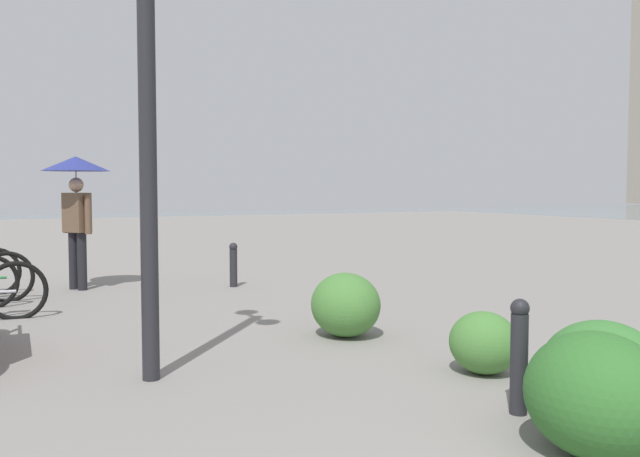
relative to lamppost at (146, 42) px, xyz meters
The scene contains 8 objects.
lamppost is the anchor object (origin of this frame).
pedestrian 5.53m from the lamppost, ahead, with size 1.00×1.00×2.03m.
bollard_near 3.66m from the lamppost, 133.77° to the right, with size 0.13×0.13×0.80m.
bollard_mid 5.70m from the lamppost, 26.84° to the right, with size 0.13×0.13×0.70m.
shrub_low 3.30m from the lamppost, 72.39° to the right, with size 0.79×0.71×0.67m.
shrub_round 4.12m from the lamppost, 136.57° to the right, with size 0.83×0.75×0.71m.
shrub_wide 3.68m from the lamppost, 112.89° to the right, with size 0.61×0.55×0.52m.
shrub_tall 4.09m from the lamppost, 144.92° to the right, with size 0.86×0.77×0.73m.
Camera 1 is at (-0.68, 2.40, 1.55)m, focal length 38.23 mm.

